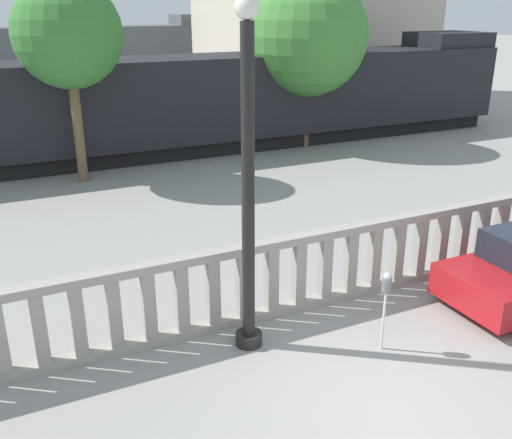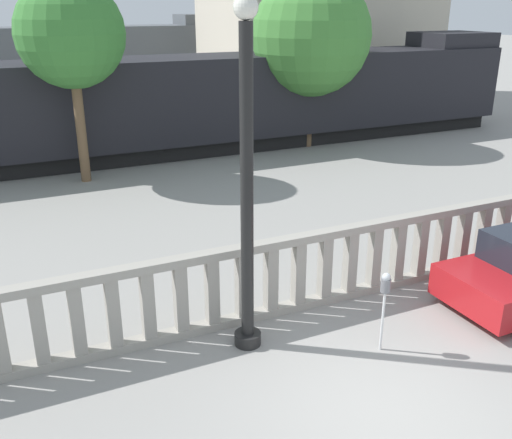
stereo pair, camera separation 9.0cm
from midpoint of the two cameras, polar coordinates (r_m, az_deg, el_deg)
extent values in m
plane|color=gray|center=(8.28, 12.86, -18.30)|extent=(160.00, 160.00, 0.00)
cube|color=#9E998E|center=(10.30, 2.62, -8.81)|extent=(14.28, 0.24, 0.14)
cube|color=#9E998E|center=(9.73, 2.74, -2.23)|extent=(14.28, 0.24, 0.14)
cube|color=#9E998E|center=(9.04, -21.09, -10.17)|extent=(0.20, 0.20, 1.14)
cube|color=#9E998E|center=(9.07, -17.67, -9.61)|extent=(0.20, 0.20, 1.14)
cube|color=#9E998E|center=(9.13, -14.28, -9.02)|extent=(0.20, 0.20, 1.14)
cube|color=#9E998E|center=(9.22, -10.97, -8.41)|extent=(0.20, 0.20, 1.14)
cube|color=#9E998E|center=(9.34, -7.74, -7.79)|extent=(0.20, 0.20, 1.14)
cube|color=#9E998E|center=(9.50, -4.61, -7.16)|extent=(0.20, 0.20, 1.14)
cube|color=#9E998E|center=(9.68, -1.60, -6.53)|extent=(0.20, 0.20, 1.14)
cube|color=#9E998E|center=(9.88, 1.29, -5.92)|extent=(0.20, 0.20, 1.14)
cube|color=#9E998E|center=(10.11, 4.04, -5.31)|extent=(0.20, 0.20, 1.14)
cube|color=#9E998E|center=(10.37, 6.66, -4.72)|extent=(0.20, 0.20, 1.14)
cube|color=#9E998E|center=(10.64, 9.15, -4.15)|extent=(0.20, 0.20, 1.14)
cube|color=#9E998E|center=(10.94, 11.50, -3.61)|extent=(0.20, 0.20, 1.14)
cube|color=#9E998E|center=(11.25, 13.73, -3.08)|extent=(0.20, 0.20, 1.14)
cube|color=#9E998E|center=(11.58, 15.82, -2.59)|extent=(0.20, 0.20, 1.14)
cube|color=#9E998E|center=(11.93, 17.80, -2.11)|extent=(0.20, 0.20, 1.14)
cube|color=#9E998E|center=(12.29, 19.66, -1.67)|extent=(0.20, 0.20, 1.14)
cube|color=#9E998E|center=(12.66, 21.42, -1.24)|extent=(0.20, 0.20, 1.14)
cube|color=#9E998E|center=(13.05, 23.07, -0.84)|extent=(0.20, 0.20, 1.14)
cylinder|color=black|center=(9.38, -1.00, -11.79)|extent=(0.43, 0.43, 0.20)
cylinder|color=black|center=(8.32, -1.11, 2.71)|extent=(0.20, 0.20, 4.74)
sphere|color=silver|center=(7.91, -1.25, 20.48)|extent=(0.34, 0.34, 0.34)
cylinder|color=silver|center=(9.25, 12.34, -9.83)|extent=(0.04, 0.04, 1.03)
cylinder|color=slate|center=(8.96, 12.65, -6.40)|extent=(0.16, 0.16, 0.22)
sphere|color=#B2B7BC|center=(8.89, 12.72, -5.58)|extent=(0.13, 0.13, 0.13)
cylinder|color=black|center=(11.46, 19.97, -5.47)|extent=(0.65, 0.18, 0.65)
cube|color=black|center=(21.14, -8.68, 7.21)|extent=(27.74, 2.21, 0.55)
cube|color=black|center=(20.81, -8.94, 11.78)|extent=(28.31, 2.76, 2.86)
cube|color=black|center=(27.09, 18.56, 16.72)|extent=(3.00, 2.49, 0.60)
cube|color=black|center=(35.71, -20.36, 11.68)|extent=(21.46, 2.29, 0.55)
cube|color=#4C5156|center=(35.49, -20.77, 14.81)|extent=(21.90, 2.86, 3.39)
cube|color=#4C5156|center=(37.46, -5.90, 19.29)|extent=(3.00, 2.57, 0.60)
cylinder|color=brown|center=(18.10, -17.48, 8.52)|extent=(0.30, 0.30, 3.20)
sphere|color=#387A33|center=(17.77, -18.47, 17.23)|extent=(3.10, 3.10, 3.10)
cylinder|color=brown|center=(22.02, 4.89, 10.43)|extent=(0.27, 0.27, 2.44)
sphere|color=#428438|center=(21.69, 5.13, 17.86)|extent=(4.34, 4.34, 4.34)
camera|label=1|loc=(0.05, -90.25, -0.09)|focal=40.00mm
camera|label=2|loc=(0.05, 89.75, 0.09)|focal=40.00mm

